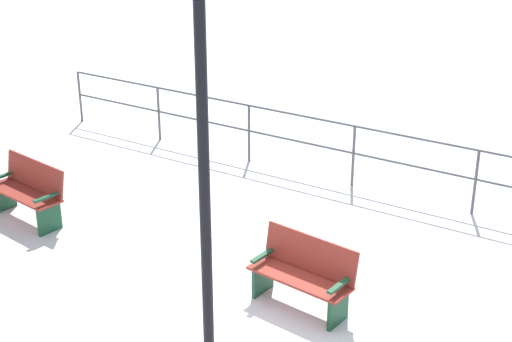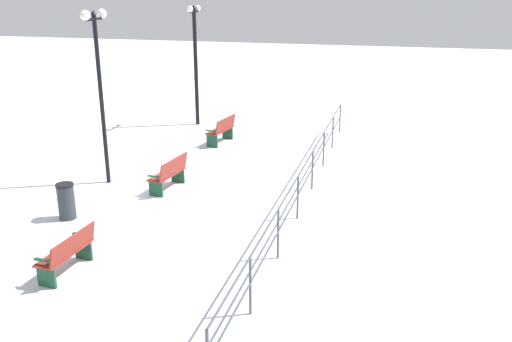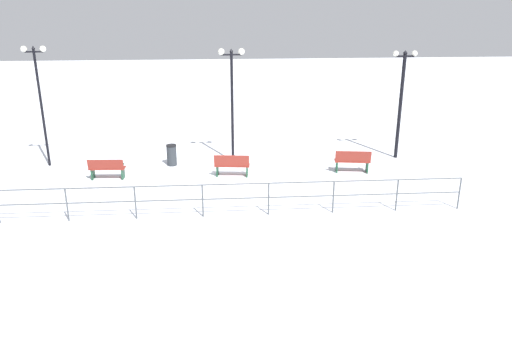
% 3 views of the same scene
% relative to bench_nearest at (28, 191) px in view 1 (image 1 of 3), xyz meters
% --- Properties ---
extents(ground_plane, '(80.00, 80.00, 0.00)m').
position_rel_bench_nearest_xyz_m(ground_plane, '(0.08, 4.89, -0.50)').
color(ground_plane, white).
rests_on(ground_plane, ground).
extents(bench_nearest, '(0.73, 1.49, 0.96)m').
position_rel_bench_nearest_xyz_m(bench_nearest, '(0.00, 0.00, 0.00)').
color(bench_nearest, maroon).
rests_on(bench_nearest, ground).
extents(bench_second, '(0.68, 1.44, 0.94)m').
position_rel_bench_nearest_xyz_m(bench_second, '(-0.09, 4.90, -0.02)').
color(bench_second, maroon).
rests_on(bench_second, ground).
extents(lamppost_middle, '(0.27, 1.09, 4.83)m').
position_rel_bench_nearest_xyz_m(lamppost_middle, '(1.87, 4.80, 2.82)').
color(lamppost_middle, black).
rests_on(lamppost_middle, ground).
extents(waterfront_railing, '(0.05, 15.08, 1.12)m').
position_rel_bench_nearest_xyz_m(waterfront_railing, '(-3.91, 4.89, 0.26)').
color(waterfront_railing, '#4C5156').
rests_on(waterfront_railing, ground).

